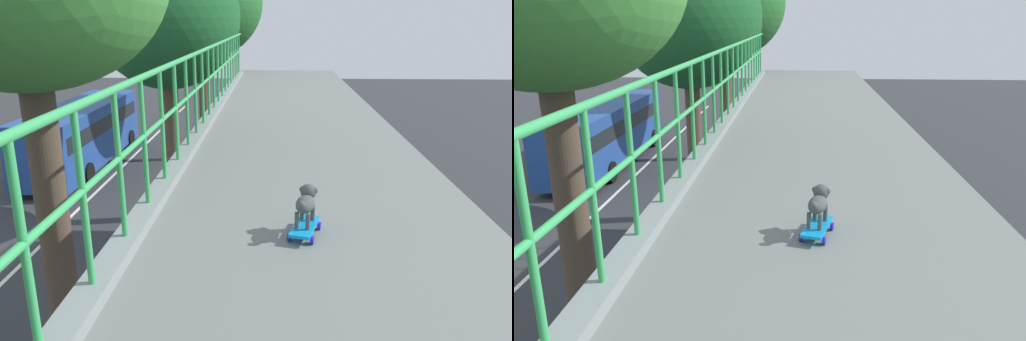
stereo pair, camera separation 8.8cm
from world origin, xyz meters
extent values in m
cylinder|color=green|center=(-0.25, 1.39, 6.04)|extent=(0.04, 0.04, 1.09)
cylinder|color=green|center=(-0.25, 2.08, 6.04)|extent=(0.04, 0.04, 1.09)
cylinder|color=green|center=(-0.25, 2.77, 6.04)|extent=(0.04, 0.04, 1.09)
cylinder|color=green|center=(-0.25, 3.47, 6.04)|extent=(0.04, 0.04, 1.09)
cylinder|color=green|center=(-0.25, 4.16, 6.04)|extent=(0.04, 0.04, 1.09)
cylinder|color=green|center=(-0.25, 4.85, 6.04)|extent=(0.04, 0.04, 1.09)
cylinder|color=green|center=(-0.25, 5.55, 6.04)|extent=(0.04, 0.04, 1.09)
cylinder|color=green|center=(-0.25, 6.24, 6.04)|extent=(0.04, 0.04, 1.09)
cylinder|color=green|center=(-0.25, 6.94, 6.04)|extent=(0.04, 0.04, 1.09)
cylinder|color=green|center=(-0.25, 7.63, 6.04)|extent=(0.04, 0.04, 1.09)
cylinder|color=green|center=(-0.25, 8.32, 6.04)|extent=(0.04, 0.04, 1.09)
cylinder|color=green|center=(-0.25, 9.02, 6.04)|extent=(0.04, 0.04, 1.09)
cylinder|color=green|center=(-0.25, 9.71, 6.04)|extent=(0.04, 0.04, 1.09)
cylinder|color=green|center=(-0.25, 10.40, 6.04)|extent=(0.04, 0.04, 1.09)
cylinder|color=green|center=(-0.25, 11.10, 6.04)|extent=(0.04, 0.04, 1.09)
cylinder|color=green|center=(-0.25, 11.79, 6.04)|extent=(0.04, 0.04, 1.09)
cylinder|color=green|center=(-0.25, 12.48, 6.04)|extent=(0.04, 0.04, 1.09)
cylinder|color=green|center=(-0.25, 13.18, 6.04)|extent=(0.04, 0.04, 1.09)
cylinder|color=green|center=(-0.25, 13.87, 6.04)|extent=(0.04, 0.04, 1.09)
cylinder|color=green|center=(-0.25, 14.56, 6.04)|extent=(0.04, 0.04, 1.09)
cube|color=navy|center=(-8.60, 22.72, 1.66)|extent=(2.50, 10.47, 2.75)
cube|color=black|center=(-8.60, 22.72, 2.14)|extent=(2.52, 9.63, 0.70)
cylinder|color=black|center=(-7.41, 26.38, 0.48)|extent=(0.28, 0.96, 0.96)
cylinder|color=black|center=(-9.80, 26.38, 0.48)|extent=(0.28, 0.96, 0.96)
cylinder|color=black|center=(-7.41, 19.84, 0.48)|extent=(0.28, 0.96, 0.96)
cylinder|color=black|center=(-9.80, 19.84, 0.48)|extent=(0.28, 0.96, 0.96)
cylinder|color=#4E3F31|center=(-2.42, 6.07, 3.29)|extent=(0.47, 0.47, 6.59)
cylinder|color=brown|center=(-2.74, 16.17, 2.87)|extent=(0.52, 0.52, 5.73)
ellipsoid|color=#1C5929|center=(-2.74, 16.17, 7.08)|extent=(4.88, 4.88, 4.68)
cylinder|color=brown|center=(-2.76, 24.20, 3.06)|extent=(0.50, 0.50, 6.12)
ellipsoid|color=#286E2E|center=(-2.76, 24.20, 7.76)|extent=(5.95, 5.95, 5.35)
cube|color=#0D8CD7|center=(1.11, 3.04, 5.47)|extent=(0.27, 0.47, 0.02)
cylinder|color=#2525BC|center=(1.24, 3.15, 5.43)|extent=(0.04, 0.07, 0.06)
cylinder|color=#2525BC|center=(1.06, 3.20, 5.43)|extent=(0.04, 0.07, 0.06)
cylinder|color=#2525BC|center=(1.16, 2.87, 5.43)|extent=(0.04, 0.07, 0.06)
cylinder|color=#2525BC|center=(0.99, 2.92, 5.43)|extent=(0.04, 0.07, 0.06)
cylinder|color=#43494A|center=(1.18, 3.14, 5.55)|extent=(0.04, 0.04, 0.13)
cylinder|color=#43494A|center=(1.10, 3.16, 5.55)|extent=(0.04, 0.04, 0.13)
cylinder|color=#43494A|center=(1.13, 2.95, 5.55)|extent=(0.04, 0.04, 0.13)
cylinder|color=#43494A|center=(1.04, 2.97, 5.55)|extent=(0.04, 0.04, 0.13)
ellipsoid|color=#43494A|center=(1.11, 3.05, 5.66)|extent=(0.21, 0.29, 0.13)
sphere|color=#43494A|center=(1.14, 3.16, 5.72)|extent=(0.13, 0.13, 0.13)
ellipsoid|color=#413A56|center=(1.16, 3.22, 5.71)|extent=(0.06, 0.07, 0.04)
sphere|color=#43494A|center=(1.19, 3.15, 5.74)|extent=(0.05, 0.05, 0.05)
sphere|color=#43494A|center=(1.09, 3.17, 5.74)|extent=(0.05, 0.05, 0.05)
sphere|color=#43494A|center=(1.08, 2.92, 5.70)|extent=(0.07, 0.07, 0.07)
camera|label=1|loc=(0.87, -0.56, 7.05)|focal=34.39mm
camera|label=2|loc=(0.95, -0.55, 7.05)|focal=34.39mm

